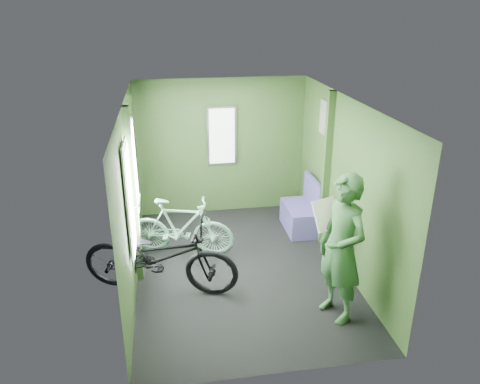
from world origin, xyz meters
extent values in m
plane|color=black|center=(0.00, 0.00, 0.00)|extent=(4.00, 4.00, 0.00)
cube|color=silver|center=(0.00, 0.00, 2.30)|extent=(2.80, 4.00, 0.02)
cube|color=#355125|center=(0.00, 2.00, 1.15)|extent=(2.80, 0.02, 2.30)
cube|color=#355125|center=(0.00, -2.00, 1.15)|extent=(2.80, 0.02, 2.30)
cube|color=#355125|center=(-1.40, 0.00, 1.15)|extent=(0.02, 4.00, 2.30)
cube|color=#355125|center=(1.40, 0.00, 1.15)|extent=(0.02, 4.00, 2.30)
cube|color=#355125|center=(-1.36, 0.00, 1.15)|extent=(0.08, 0.12, 2.30)
cube|color=silver|center=(-1.35, -0.55, 1.35)|extent=(0.02, 0.56, 1.34)
cube|color=silver|center=(-1.35, 0.55, 1.35)|extent=(0.02, 0.56, 1.34)
cube|color=white|center=(-1.34, -0.55, 1.88)|extent=(0.00, 0.12, 0.12)
cube|color=white|center=(-1.34, 0.55, 1.88)|extent=(0.00, 0.12, 0.12)
cylinder|color=silver|center=(-1.29, 0.00, 1.10)|extent=(0.03, 0.40, 0.03)
cube|color=#355125|center=(1.35, 0.60, 1.15)|extent=(0.10, 0.10, 2.30)
cube|color=white|center=(1.38, 0.90, 1.85)|extent=(0.02, 0.40, 0.50)
cube|color=silver|center=(0.00, 1.96, 1.35)|extent=(0.50, 0.02, 1.00)
imported|color=black|center=(-1.08, -0.38, 0.00)|extent=(2.11, 1.36, 1.11)
imported|color=#82C0A8|center=(-0.79, 0.50, 0.00)|extent=(1.62, 0.98, 0.97)
imported|color=#345F34|center=(0.93, -1.19, 0.87)|extent=(0.62, 0.75, 1.75)
cube|color=silver|center=(0.82, -0.91, 1.17)|extent=(0.35, 0.28, 0.34)
cube|color=slate|center=(1.26, -0.26, 0.45)|extent=(0.26, 0.37, 0.90)
cube|color=navy|center=(1.12, 1.04, 0.20)|extent=(0.46, 0.82, 0.41)
cube|color=navy|center=(1.32, 1.04, 0.63)|extent=(0.06, 0.82, 0.45)
camera|label=1|loc=(-0.91, -5.50, 3.41)|focal=35.00mm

